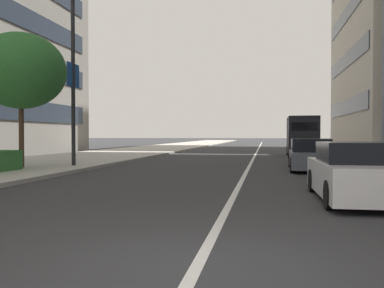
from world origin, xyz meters
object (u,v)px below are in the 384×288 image
delivery_van_ahead (302,136)px  street_lamp_with_banners (79,54)px  car_following_behind (358,173)px  car_approaching_light (310,155)px  street_tree_near_plaza_corner (21,71)px

delivery_van_ahead → street_lamp_with_banners: (-13.41, 11.06, 3.74)m
car_following_behind → street_lamp_with_banners: (7.95, 10.63, 4.59)m
car_approaching_light → delivery_van_ahead: 12.51m
street_lamp_with_banners → delivery_van_ahead: bearing=-39.5°
car_following_behind → delivery_van_ahead: 21.39m
car_following_behind → street_tree_near_plaza_corner: street_tree_near_plaza_corner is taller
street_lamp_with_banners → street_tree_near_plaza_corner: bearing=128.5°
car_following_behind → street_tree_near_plaza_corner: bearing=62.2°
delivery_van_ahead → street_tree_near_plaza_corner: size_ratio=0.99×
street_lamp_with_banners → street_tree_near_plaza_corner: (-1.55, 1.95, -0.94)m
car_following_behind → delivery_van_ahead: delivery_van_ahead is taller
street_lamp_with_banners → car_approaching_light: bearing=-84.8°
delivery_van_ahead → street_tree_near_plaza_corner: bearing=140.2°
car_following_behind → street_tree_near_plaza_corner: (6.40, 12.58, 3.66)m
car_approaching_light → street_tree_near_plaza_corner: size_ratio=0.82×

